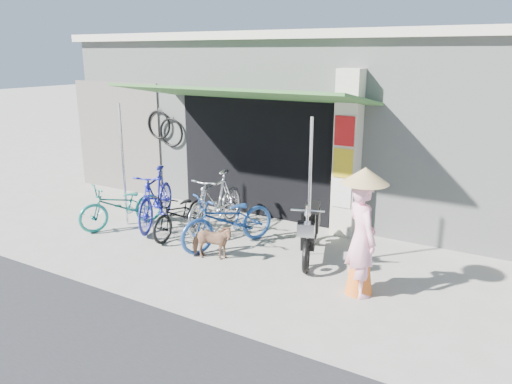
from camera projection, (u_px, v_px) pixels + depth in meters
The scene contains 13 objects.
ground at pixel (234, 271), 7.72m from camera, with size 80.00×80.00×0.00m, color #9F9C90.
bicycle_shop at pixel (354, 117), 11.43m from camera, with size 12.30×5.30×3.66m.
shop_pillar at pixel (348, 155), 8.92m from camera, with size 0.42×0.44×3.00m.
awning at pixel (240, 96), 8.83m from camera, with size 4.60×1.88×2.72m.
neighbour_left at pixel (118, 137), 11.97m from camera, with size 2.60×0.06×2.60m, color #6B665B.
bike_teal at pixel (122, 205), 9.54m from camera, with size 0.58×1.66×0.87m, color #1D8371.
bike_blue at pixel (156, 198), 9.61m from camera, with size 0.53×1.86×1.12m, color #22249C.
bike_black at pixel (180, 214), 9.15m from camera, with size 0.54×1.55×0.81m, color black.
bike_silver at pixel (216, 202), 9.35m from camera, with size 0.52×1.85×1.11m, color #BBBCC1.
bike_navy at pixel (229, 220), 8.56m from camera, with size 0.64×1.85×0.97m, color navy.
street_dog at pixel (212, 242), 8.09m from camera, with size 0.32×0.71×0.60m, color #9A8052.
moped at pixel (310, 230), 8.17m from camera, with size 0.79×1.72×1.01m.
nun at pixel (362, 233), 6.77m from camera, with size 0.70×0.69×1.81m.
Camera 1 is at (3.92, -5.92, 3.26)m, focal length 35.00 mm.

